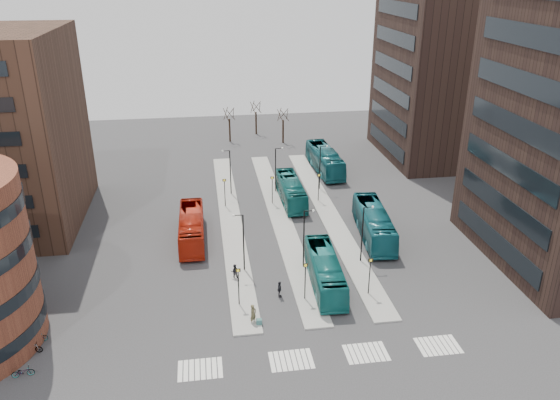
{
  "coord_description": "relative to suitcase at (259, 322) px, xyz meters",
  "views": [
    {
      "loc": [
        -6.86,
        -29.39,
        28.1
      ],
      "look_at": [
        1.06,
        23.72,
        5.0
      ],
      "focal_mm": 35.0,
      "sensor_mm": 36.0,
      "label": 1
    }
  ],
  "objects": [
    {
      "name": "commuter_a",
      "position": [
        -1.5,
        7.82,
        0.49
      ],
      "size": [
        0.81,
        0.66,
        1.59
      ],
      "primitive_type": "imported",
      "rotation": [
        0.0,
        0.0,
        3.07
      ],
      "color": "black",
      "rests_on": "ground"
    },
    {
      "name": "commuter_b",
      "position": [
        2.35,
        4.03,
        0.51
      ],
      "size": [
        0.59,
        1.01,
        1.61
      ],
      "primitive_type": "imported",
      "rotation": [
        0.0,
        0.0,
        1.35
      ],
      "color": "black",
      "rests_on": "ground"
    },
    {
      "name": "teal_bus_b",
      "position": [
        7.03,
        25.73,
        1.22
      ],
      "size": [
        2.62,
        10.91,
        3.03
      ],
      "primitive_type": "imported",
      "rotation": [
        0.0,
        0.0,
        0.01
      ],
      "color": "#125C5B",
      "rests_on": "ground"
    },
    {
      "name": "sign_poles",
      "position": [
        4.56,
        14.19,
        2.11
      ],
      "size": [
        12.45,
        22.12,
        3.65
      ],
      "color": "black",
      "rests_on": "ground"
    },
    {
      "name": "bicycle_far",
      "position": [
        -18.04,
        0.45,
        0.13
      ],
      "size": [
        1.68,
        0.8,
        0.85
      ],
      "primitive_type": "imported",
      "rotation": [
        0.0,
        0.0,
        1.72
      ],
      "color": "gray",
      "rests_on": "ground"
    },
    {
      "name": "bicycle_near",
      "position": [
        -18.04,
        -3.66,
        0.12
      ],
      "size": [
        1.67,
        0.77,
        0.85
      ],
      "primitive_type": "imported",
      "rotation": [
        0.0,
        0.0,
        1.7
      ],
      "color": "gray",
      "rests_on": "ground"
    },
    {
      "name": "island_mid",
      "position": [
        4.96,
        21.2,
        -0.22
      ],
      "size": [
        2.5,
        45.0,
        0.15
      ],
      "primitive_type": "cube",
      "color": "gray",
      "rests_on": "ground"
    },
    {
      "name": "red_bus",
      "position": [
        -5.59,
        16.75,
        1.26
      ],
      "size": [
        2.67,
        11.17,
        3.11
      ],
      "primitive_type": "imported",
      "rotation": [
        0.0,
        0.0,
        -0.01
      ],
      "color": "#B3200D",
      "rests_on": "ground"
    },
    {
      "name": "crosswalk_stripes",
      "position": [
        4.71,
        -4.8,
        -0.29
      ],
      "size": [
        22.35,
        2.4,
        0.01
      ],
      "color": "silver",
      "rests_on": "ground"
    },
    {
      "name": "ground",
      "position": [
        2.96,
        -8.8,
        -0.3
      ],
      "size": [
        160.0,
        160.0,
        0.0
      ],
      "primitive_type": "plane",
      "color": "#2E2E30",
      "rests_on": "ground"
    },
    {
      "name": "island_right",
      "position": [
        10.96,
        21.2,
        -0.22
      ],
      "size": [
        2.5,
        45.0,
        0.15
      ],
      "primitive_type": "cube",
      "color": "gray",
      "rests_on": "ground"
    },
    {
      "name": "bare_trees",
      "position": [
        5.62,
        53.86,
        2.43
      ],
      "size": [
        10.97,
        8.14,
        5.9
      ],
      "color": "black",
      "rests_on": "ground"
    },
    {
      "name": "commuter_c",
      "position": [
        6.74,
        9.62,
        0.44
      ],
      "size": [
        1.05,
        1.08,
        1.48
      ],
      "primitive_type": "imported",
      "rotation": [
        0.0,
        0.0,
        3.99
      ],
      "color": "black",
      "rests_on": "ground"
    },
    {
      "name": "tower_far",
      "position": [
        34.93,
        41.2,
        14.7
      ],
      "size": [
        20.12,
        20.0,
        30.0
      ],
      "color": "black",
      "rests_on": "ground"
    },
    {
      "name": "suitcase",
      "position": [
        0.0,
        0.0,
        0.0
      ],
      "size": [
        0.5,
        0.4,
        0.6
      ],
      "primitive_type": "cube",
      "rotation": [
        0.0,
        0.0,
        -0.05
      ],
      "color": "navy",
      "rests_on": "ground"
    },
    {
      "name": "teal_bus_c",
      "position": [
        14.54,
        14.53,
        1.38
      ],
      "size": [
        4.05,
        12.26,
        3.35
      ],
      "primitive_type": "imported",
      "rotation": [
        0.0,
        0.0,
        -0.1
      ],
      "color": "#145A65",
      "rests_on": "ground"
    },
    {
      "name": "bicycle_mid",
      "position": [
        -18.04,
        -0.93,
        0.17
      ],
      "size": [
        1.61,
        0.61,
        0.94
      ],
      "primitive_type": "imported",
      "rotation": [
        0.0,
        0.0,
        1.47
      ],
      "color": "gray",
      "rests_on": "ground"
    },
    {
      "name": "lamp_posts",
      "position": [
        5.59,
        19.2,
        3.28
      ],
      "size": [
        14.04,
        20.24,
        6.12
      ],
      "color": "black",
      "rests_on": "ground"
    },
    {
      "name": "teal_bus_d",
      "position": [
        13.9,
        36.31,
        1.42
      ],
      "size": [
        3.48,
        12.49,
        3.45
      ],
      "primitive_type": "imported",
      "rotation": [
        0.0,
        0.0,
        0.05
      ],
      "color": "#12535C",
      "rests_on": "ground"
    },
    {
      "name": "teal_bus_a",
      "position": [
        6.9,
        5.51,
        1.21
      ],
      "size": [
        3.14,
        10.97,
        3.02
      ],
      "primitive_type": "imported",
      "rotation": [
        0.0,
        0.0,
        -0.06
      ],
      "color": "#146463",
      "rests_on": "ground"
    },
    {
      "name": "traveller",
      "position": [
        -0.45,
        0.37,
        0.62
      ],
      "size": [
        0.79,
        0.78,
        1.83
      ],
      "primitive_type": "imported",
      "rotation": [
        0.0,
        0.0,
        0.76
      ],
      "color": "brown",
      "rests_on": "ground"
    },
    {
      "name": "island_left",
      "position": [
        -1.04,
        21.2,
        -0.22
      ],
      "size": [
        2.5,
        45.0,
        0.15
      ],
      "primitive_type": "cube",
      "color": "gray",
      "rests_on": "ground"
    }
  ]
}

